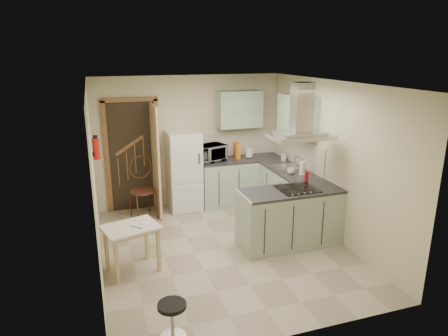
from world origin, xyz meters
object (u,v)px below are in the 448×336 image
object	(u,v)px
peninsula	(290,217)
bentwood_chair	(143,191)
extractor_hood	(300,136)
microwave	(210,153)
fridge	(184,171)
drop_leaf_table	(132,249)
stool	(172,320)

from	to	relation	value
peninsula	bentwood_chair	bearing A→B (deg)	139.03
extractor_hood	bentwood_chair	bearing A→B (deg)	140.39
peninsula	microwave	bearing A→B (deg)	109.48
fridge	bentwood_chair	xyz separation A→B (m)	(-0.81, -0.21, -0.24)
fridge	microwave	size ratio (longest dim) A/B	2.65
fridge	peninsula	size ratio (longest dim) A/B	0.97
extractor_hood	bentwood_chair	xyz separation A→B (m)	(-2.13, 1.77, -1.21)
drop_leaf_table	extractor_hood	bearing A→B (deg)	-14.40
drop_leaf_table	microwave	bearing A→B (deg)	34.46
extractor_hood	drop_leaf_table	distance (m)	2.87
drop_leaf_table	microwave	xyz separation A→B (m)	(1.71, 2.03, 0.73)
drop_leaf_table	bentwood_chair	distance (m)	1.86
drop_leaf_table	stool	distance (m)	1.53
extractor_hood	stool	xyz separation A→B (m)	(-2.26, -1.54, -1.51)
peninsula	extractor_hood	xyz separation A→B (m)	(0.10, 0.00, 1.27)
fridge	stool	world-z (taller)	fridge
drop_leaf_table	peninsula	bearing A→B (deg)	-14.35
drop_leaf_table	stool	xyz separation A→B (m)	(0.25, -1.50, -0.13)
bentwood_chair	stool	xyz separation A→B (m)	(-0.13, -3.31, -0.31)
fridge	bentwood_chair	size ratio (longest dim) A/B	1.47
fridge	microwave	distance (m)	0.61
bentwood_chair	drop_leaf_table	bearing A→B (deg)	-115.95
peninsula	extractor_hood	size ratio (longest dim) A/B	1.72
fridge	drop_leaf_table	bearing A→B (deg)	-120.46
peninsula	drop_leaf_table	bearing A→B (deg)	-178.98
drop_leaf_table	microwave	size ratio (longest dim) A/B	1.24
peninsula	microwave	xyz separation A→B (m)	(-0.70, 1.99, 0.61)
fridge	extractor_hood	xyz separation A→B (m)	(1.32, -1.98, 0.97)
extractor_hood	bentwood_chair	distance (m)	3.02
peninsula	stool	bearing A→B (deg)	-144.44
peninsula	bentwood_chair	world-z (taller)	bentwood_chair
drop_leaf_table	stool	world-z (taller)	drop_leaf_table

